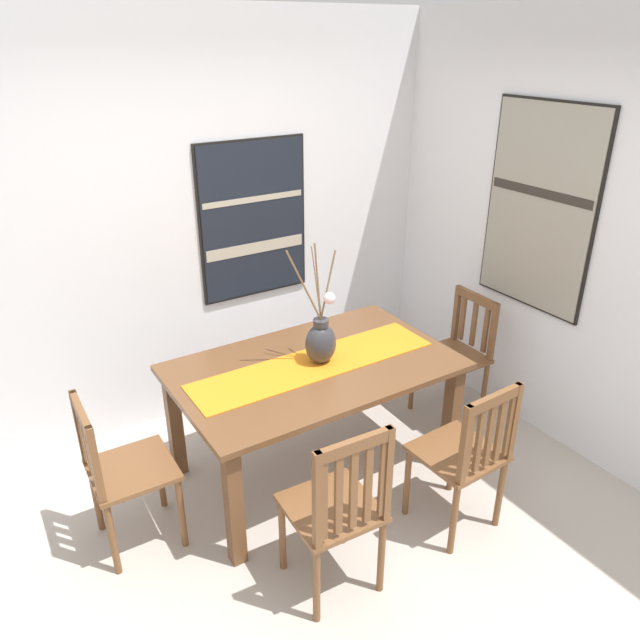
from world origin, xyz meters
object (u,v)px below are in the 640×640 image
centerpiece_vase (321,340)px  chair_1 (456,353)px  dining_table (314,380)px  chair_2 (338,508)px  chair_3 (466,453)px  painting_on_back_wall (253,220)px  painting_on_side_wall (540,208)px  chair_0 (121,470)px

centerpiece_vase → chair_1: size_ratio=0.80×
dining_table → chair_2: bearing=-114.9°
chair_2 → dining_table: bearing=65.1°
chair_3 → painting_on_back_wall: painting_on_back_wall is taller
centerpiece_vase → painting_on_side_wall: (1.50, -0.22, 0.62)m
chair_2 → chair_3: size_ratio=1.06×
centerpiece_vase → chair_3: bearing=-66.8°
centerpiece_vase → chair_3: 1.02m
centerpiece_vase → chair_3: size_ratio=0.77×
chair_0 → chair_3: chair_3 is taller
chair_0 → painting_on_back_wall: size_ratio=0.83×
chair_0 → chair_1: size_ratio=1.01×
centerpiece_vase → painting_on_back_wall: bearing=83.9°
dining_table → chair_0: 1.18m
chair_0 → painting_on_side_wall: size_ratio=0.70×
chair_3 → painting_on_back_wall: size_ratio=0.85×
dining_table → chair_0: size_ratio=1.81×
chair_3 → chair_0: bearing=151.4°
chair_0 → chair_2: size_ratio=0.92×
chair_3 → painting_on_side_wall: size_ratio=0.72×
painting_on_back_wall → painting_on_side_wall: 1.89m
chair_3 → painting_on_side_wall: bearing=29.8°
chair_1 → painting_on_back_wall: size_ratio=0.82×
dining_table → centerpiece_vase: 0.26m
chair_1 → chair_0: bearing=-179.9°
chair_1 → chair_2: chair_2 is taller
dining_table → chair_2: size_ratio=1.66×
chair_3 → chair_1: bearing=48.7°
centerpiece_vase → painting_on_back_wall: painting_on_back_wall is taller
chair_2 → chair_0: bearing=132.1°
centerpiece_vase → chair_0: centerpiece_vase is taller
centerpiece_vase → painting_on_side_wall: painting_on_side_wall is taller
chair_0 → chair_1: 2.36m
dining_table → chair_2: chair_2 is taller
chair_0 → chair_2: (0.78, -0.86, 0.03)m
dining_table → painting_on_side_wall: 1.79m
centerpiece_vase → chair_0: bearing=179.7°
painting_on_back_wall → centerpiece_vase: bearing=-96.1°
chair_3 → painting_on_side_wall: painting_on_side_wall is taller
chair_0 → chair_3: (1.59, -0.87, 0.01)m
chair_1 → painting_on_back_wall: 1.70m
centerpiece_vase → dining_table: bearing=179.5°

